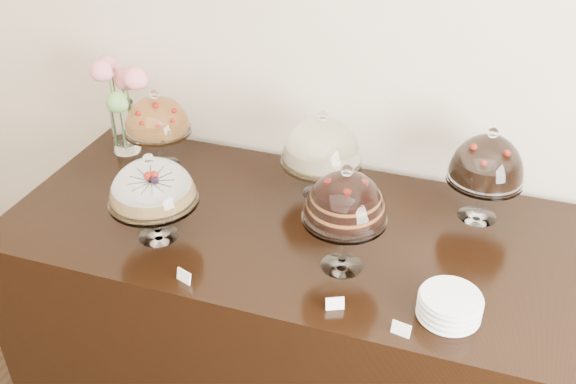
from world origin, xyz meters
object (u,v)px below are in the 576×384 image
(cake_stand_cheesecake, at_px, (322,145))
(flower_vase, at_px, (121,99))
(cake_stand_sugar_sponge, at_px, (152,186))
(cake_stand_choco_layer, at_px, (345,201))
(plate_stack, at_px, (450,306))
(cake_stand_dark_choco, at_px, (487,163))
(cake_stand_fruit_tart, at_px, (157,118))
(display_counter, at_px, (292,312))

(cake_stand_cheesecake, bearing_deg, flower_vase, 176.19)
(cake_stand_sugar_sponge, distance_m, cake_stand_choco_layer, 0.70)
(cake_stand_sugar_sponge, bearing_deg, plate_stack, -4.58)
(cake_stand_dark_choco, xyz_separation_m, cake_stand_fruit_tart, (-1.36, -0.03, -0.02))
(cake_stand_fruit_tart, bearing_deg, display_counter, -20.28)
(cake_stand_cheesecake, height_order, plate_stack, cake_stand_cheesecake)
(cake_stand_choco_layer, bearing_deg, cake_stand_fruit_tart, 155.16)
(cake_stand_dark_choco, distance_m, flower_vase, 1.56)
(cake_stand_dark_choco, bearing_deg, cake_stand_sugar_sponge, -155.46)
(cake_stand_sugar_sponge, xyz_separation_m, cake_stand_cheesecake, (0.49, 0.48, 0.01))
(cake_stand_choco_layer, distance_m, flower_vase, 1.24)
(cake_stand_fruit_tart, bearing_deg, cake_stand_cheesecake, -0.40)
(display_counter, relative_size, cake_stand_sugar_sponge, 6.29)
(cake_stand_sugar_sponge, bearing_deg, cake_stand_fruit_tart, 116.53)
(display_counter, xyz_separation_m, cake_stand_sugar_sponge, (-0.45, -0.22, 0.67))
(cake_stand_sugar_sponge, distance_m, cake_stand_cheesecake, 0.68)
(cake_stand_sugar_sponge, height_order, flower_vase, flower_vase)
(display_counter, height_order, cake_stand_dark_choco, cake_stand_dark_choco)
(cake_stand_choco_layer, height_order, cake_stand_fruit_tart, cake_stand_choco_layer)
(cake_stand_choco_layer, relative_size, plate_stack, 2.07)
(cake_stand_fruit_tart, xyz_separation_m, flower_vase, (-0.20, 0.06, 0.04))
(cake_stand_choco_layer, distance_m, plate_stack, 0.47)
(flower_vase, distance_m, plate_stack, 1.66)
(display_counter, height_order, cake_stand_choco_layer, cake_stand_choco_layer)
(cake_stand_sugar_sponge, relative_size, cake_stand_dark_choco, 0.91)
(cake_stand_fruit_tart, distance_m, plate_stack, 1.44)
(cake_stand_sugar_sponge, bearing_deg, flower_vase, 129.48)
(cake_stand_choco_layer, bearing_deg, cake_stand_sugar_sponge, -176.00)
(display_counter, xyz_separation_m, flower_vase, (-0.89, 0.31, 0.71))
(flower_vase, bearing_deg, cake_stand_cheesecake, -3.81)
(cake_stand_choco_layer, relative_size, cake_stand_fruit_tart, 1.15)
(display_counter, bearing_deg, cake_stand_dark_choco, 23.21)
(cake_stand_cheesecake, relative_size, cake_stand_dark_choco, 0.97)
(display_counter, xyz_separation_m, cake_stand_choco_layer, (0.24, -0.18, 0.72))
(cake_stand_choco_layer, bearing_deg, plate_stack, -19.36)
(cake_stand_sugar_sponge, distance_m, flower_vase, 0.70)
(flower_vase, xyz_separation_m, plate_stack, (1.52, -0.62, -0.22))
(cake_stand_sugar_sponge, xyz_separation_m, cake_stand_fruit_tart, (-0.24, 0.48, 0.01))
(display_counter, bearing_deg, cake_stand_cheesecake, 80.98)
(cake_stand_sugar_sponge, bearing_deg, cake_stand_choco_layer, 4.00)
(cake_stand_sugar_sponge, xyz_separation_m, cake_stand_dark_choco, (1.12, 0.51, 0.02))
(cake_stand_sugar_sponge, height_order, cake_stand_fruit_tart, cake_stand_fruit_tart)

